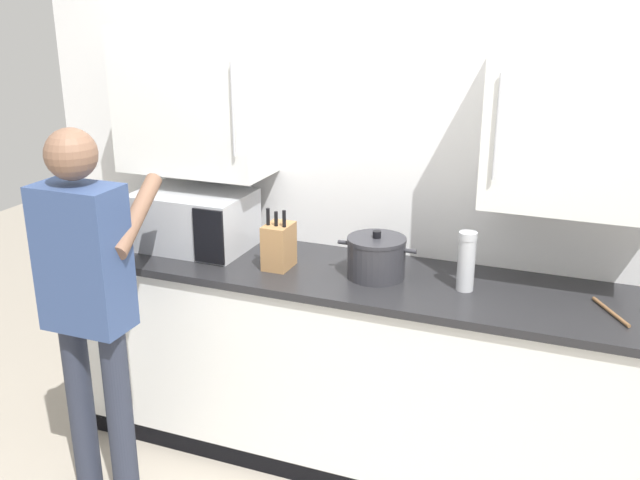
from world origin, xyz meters
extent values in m
cube|color=white|center=(0.00, 1.04, 1.33)|extent=(3.51, 0.10, 2.66)
cube|color=white|center=(-0.86, 0.83, 1.61)|extent=(0.71, 0.32, 0.67)
cylinder|color=#B7BABF|center=(-0.56, 0.65, 1.61)|extent=(0.01, 0.01, 0.40)
cube|color=white|center=(0.86, 0.83, 1.61)|extent=(0.71, 0.32, 0.67)
cylinder|color=#B7BABF|center=(0.56, 0.65, 1.61)|extent=(0.01, 0.01, 0.40)
cube|color=white|center=(0.00, 0.69, 0.45)|extent=(2.66, 0.58, 0.89)
cube|color=#232326|center=(0.00, 0.69, 0.91)|extent=(2.70, 0.62, 0.03)
cube|color=black|center=(0.00, 0.41, 0.04)|extent=(2.66, 0.04, 0.09)
cube|color=#B7BABF|center=(-0.83, 0.73, 1.06)|extent=(0.53, 0.37, 0.27)
cube|color=beige|center=(-0.91, 0.72, 1.06)|extent=(0.34, 0.32, 0.22)
cube|color=black|center=(-0.64, 0.54, 1.06)|extent=(0.15, 0.01, 0.25)
cube|color=black|center=(-1.05, 0.36, 1.06)|extent=(0.12, 0.37, 0.25)
cylinder|color=brown|center=(1.04, 0.65, 0.94)|extent=(0.14, 0.23, 0.01)
cylinder|color=#B7BABF|center=(0.48, 0.68, 1.04)|extent=(0.07, 0.07, 0.22)
cylinder|color=#B7BABF|center=(0.48, 0.68, 1.16)|extent=(0.07, 0.07, 0.03)
cube|color=#A37547|center=(-0.34, 0.63, 1.03)|extent=(0.11, 0.15, 0.20)
cylinder|color=black|center=(-0.38, 0.60, 1.17)|extent=(0.02, 0.02, 0.08)
cylinder|color=black|center=(-0.34, 0.60, 1.16)|extent=(0.02, 0.02, 0.07)
cylinder|color=black|center=(-0.30, 0.60, 1.17)|extent=(0.02, 0.02, 0.08)
cylinder|color=#2D2D33|center=(0.09, 0.68, 1.01)|extent=(0.25, 0.25, 0.16)
cylinder|color=#2D2D33|center=(0.09, 0.68, 1.10)|extent=(0.25, 0.25, 0.02)
cylinder|color=black|center=(0.09, 0.68, 1.12)|extent=(0.04, 0.04, 0.03)
cylinder|color=#2D2D33|center=(-0.06, 0.68, 1.07)|extent=(0.05, 0.02, 0.02)
cylinder|color=#2D2D33|center=(0.24, 0.68, 1.07)|extent=(0.05, 0.02, 0.02)
cylinder|color=#282D3D|center=(-1.01, 0.02, 0.40)|extent=(0.11, 0.11, 0.81)
cylinder|color=#282D3D|center=(-0.81, 0.02, 0.40)|extent=(0.11, 0.11, 0.81)
cube|color=#334775|center=(-0.91, 0.02, 1.10)|extent=(0.34, 0.20, 0.59)
sphere|color=brown|center=(-0.91, 0.02, 1.52)|extent=(0.20, 0.20, 0.20)
cylinder|color=brown|center=(-0.78, 0.22, 1.24)|extent=(0.15, 0.43, 0.26)
cylinder|color=#334775|center=(-1.11, 0.02, 1.05)|extent=(0.07, 0.07, 0.50)
camera|label=1|loc=(0.95, -2.11, 2.10)|focal=40.81mm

